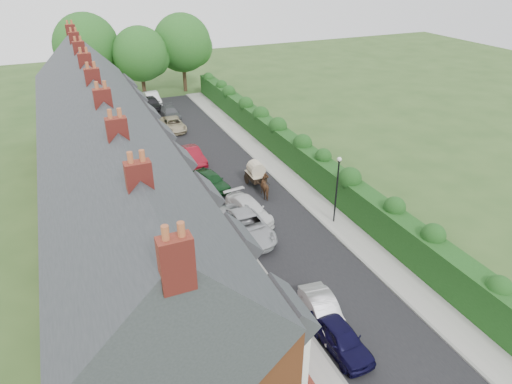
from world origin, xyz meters
TOP-DOWN VIEW (x-y plane):
  - ground at (0.00, 0.00)m, footprint 140.00×140.00m
  - road at (-0.50, 11.00)m, footprint 6.00×58.00m
  - pavement_hedge_side at (3.60, 11.00)m, footprint 2.20×58.00m
  - pavement_house_side at (-4.35, 11.00)m, footprint 1.70×58.00m
  - kerb_hedge_side at (2.55, 11.00)m, footprint 0.18×58.00m
  - kerb_house_side at (-3.55, 11.00)m, footprint 0.18×58.00m
  - hedge at (5.40, 11.00)m, footprint 2.10×58.00m
  - terrace_row at (-10.87, 9.98)m, footprint 9.05×40.50m
  - garden_wall_row at (-5.35, 10.00)m, footprint 0.35×40.35m
  - lamppost at (3.40, 4.00)m, footprint 0.32×0.32m
  - tree_far_left at (-2.65, 40.08)m, footprint 7.14×6.80m
  - tree_far_right at (3.39, 42.08)m, footprint 7.98×7.60m
  - tree_far_back at (-8.59, 43.08)m, footprint 8.40×8.00m
  - car_navy at (-2.61, -6.20)m, footprint 1.80×4.12m
  - car_silver_a at (-2.40, -4.20)m, footprint 1.89×4.16m
  - car_silver_b at (-3.00, 4.98)m, footprint 2.66×5.74m
  - car_white at (-2.00, 7.00)m, footprint 2.57×5.11m
  - car_green at (-3.00, 12.60)m, footprint 2.57×4.44m
  - car_red at (-3.00, 18.20)m, footprint 1.86×4.41m
  - car_beige at (-2.44, 27.40)m, footprint 2.21×4.72m
  - car_grey at (-1.72, 31.51)m, footprint 1.80×4.39m
  - car_black at (-3.00, 35.78)m, footprint 2.25×4.61m
  - horse at (0.61, 9.58)m, footprint 1.16×2.07m
  - horse_cart at (0.61, 11.70)m, footprint 1.34×2.95m
  - car_extra_far at (-2.50, 37.78)m, footprint 1.61×4.54m

SIDE VIEW (x-z plane):
  - ground at x=0.00m, z-range 0.00..0.00m
  - road at x=-0.50m, z-range 0.00..0.02m
  - pavement_hedge_side at x=3.60m, z-range 0.00..0.12m
  - pavement_house_side at x=-4.35m, z-range 0.00..0.12m
  - kerb_hedge_side at x=2.55m, z-range 0.00..0.13m
  - kerb_house_side at x=-3.55m, z-range 0.00..0.13m
  - garden_wall_row at x=-5.35m, z-range -0.09..1.01m
  - car_grey at x=-1.72m, z-range 0.00..1.27m
  - car_beige at x=-2.44m, z-range 0.00..1.31m
  - car_silver_a at x=-2.40m, z-range 0.00..1.32m
  - car_navy at x=-2.61m, z-range 0.00..1.38m
  - car_red at x=-3.00m, z-range 0.00..1.42m
  - car_green at x=-3.00m, z-range 0.00..1.42m
  - car_white at x=-2.00m, z-range 0.00..1.42m
  - car_extra_far at x=-2.50m, z-range 0.00..1.49m
  - car_black at x=-3.00m, z-range 0.00..1.52m
  - car_silver_b at x=-3.00m, z-range 0.00..1.59m
  - horse at x=0.61m, z-range 0.00..1.66m
  - horse_cart at x=0.61m, z-range 0.15..2.28m
  - hedge at x=5.40m, z-range 0.18..3.03m
  - lamppost at x=3.40m, z-range 0.72..5.88m
  - terrace_row at x=-10.87m, z-range -1.28..10.22m
  - tree_far_left at x=-2.65m, z-range 1.07..10.36m
  - tree_far_right at x=3.39m, z-range 1.16..11.47m
  - tree_far_back at x=-8.59m, z-range 1.21..12.03m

